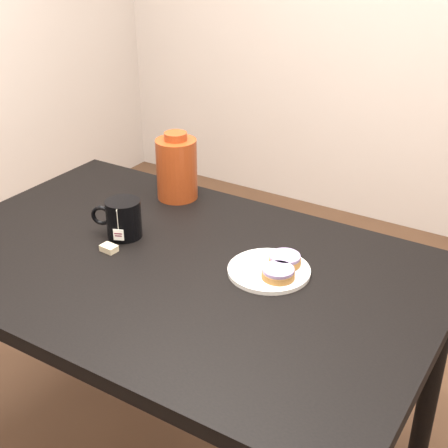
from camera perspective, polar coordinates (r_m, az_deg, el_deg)
The scene contains 7 objects.
table at distance 1.73m, azimuth -4.39°, elevation -5.84°, with size 1.40×0.90×0.75m.
plate at distance 1.63m, azimuth 4.14°, elevation -4.21°, with size 0.22×0.22×0.02m.
bagel_back at distance 1.65m, azimuth 5.58°, elevation -3.27°, with size 0.11×0.11×0.03m.
bagel_front at distance 1.59m, azimuth 4.98°, elevation -4.48°, with size 0.11×0.11×0.03m.
mug at distance 1.80m, azimuth -9.23°, elevation 0.51°, with size 0.16×0.13×0.11m.
teabag_pouch at distance 1.75m, azimuth -10.47°, elevation -2.20°, with size 0.04×0.03×0.02m, color #C6B793.
bagel_package at distance 2.01m, azimuth -4.35°, elevation 5.13°, with size 0.14×0.14×0.22m.
Camera 1 is at (0.87, -1.15, 1.61)m, focal length 50.00 mm.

